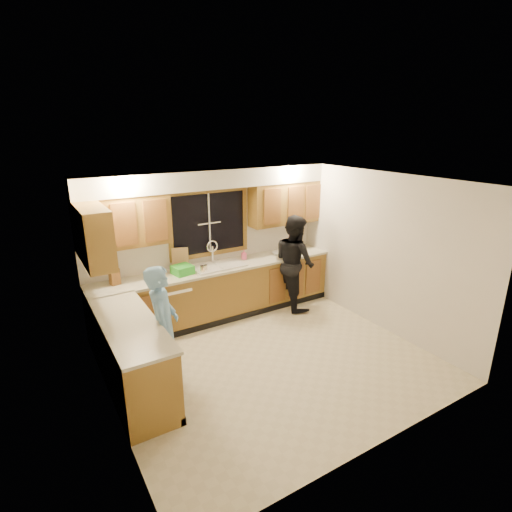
{
  "coord_description": "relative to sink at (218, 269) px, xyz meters",
  "views": [
    {
      "loc": [
        -2.71,
        -4.08,
        3.15
      ],
      "look_at": [
        0.17,
        0.65,
        1.34
      ],
      "focal_mm": 28.0,
      "sensor_mm": 36.0,
      "label": 1
    }
  ],
  "objects": [
    {
      "name": "wall_left",
      "position": [
        -2.1,
        -1.6,
        0.39
      ],
      "size": [
        0.0,
        3.8,
        3.8
      ],
      "primitive_type": "plane",
      "rotation": [
        1.57,
        0.0,
        1.57
      ],
      "color": "silver",
      "rests_on": "ground"
    },
    {
      "name": "sink",
      "position": [
        0.0,
        0.0,
        0.0
      ],
      "size": [
        0.86,
        0.52,
        0.57
      ],
      "color": "silver",
      "rests_on": "countertop_back"
    },
    {
      "name": "window_frame",
      "position": [
        0.0,
        0.29,
        0.74
      ],
      "size": [
        1.44,
        0.03,
        1.14
      ],
      "color": "black",
      "rests_on": "wall_back"
    },
    {
      "name": "can_right",
      "position": [
        -0.27,
        -0.12,
        0.11
      ],
      "size": [
        0.06,
        0.06,
        0.11
      ],
      "primitive_type": "cylinder",
      "rotation": [
        0.0,
        0.0,
        -0.07
      ],
      "color": "beige",
      "rests_on": "countertop_back"
    },
    {
      "name": "wall_back",
      "position": [
        0.0,
        0.3,
        0.39
      ],
      "size": [
        4.2,
        0.0,
        4.2
      ],
      "primitive_type": "plane",
      "rotation": [
        1.57,
        0.0,
        0.0
      ],
      "color": "silver",
      "rests_on": "ground"
    },
    {
      "name": "man",
      "position": [
        -1.4,
        -1.31,
        -0.07
      ],
      "size": [
        0.57,
        0.68,
        1.58
      ],
      "primitive_type": "imported",
      "rotation": [
        0.0,
        0.0,
        1.19
      ],
      "color": "#6DA0CF",
      "rests_on": "floor"
    },
    {
      "name": "upper_cabinets_return",
      "position": [
        -1.94,
        -0.48,
        0.96
      ],
      "size": [
        0.33,
        0.9,
        0.75
      ],
      "primitive_type": "cube",
      "color": "olive",
      "rests_on": "wall_left"
    },
    {
      "name": "soffit",
      "position": [
        0.0,
        0.12,
        1.49
      ],
      "size": [
        4.2,
        0.35,
        0.3
      ],
      "primitive_type": "cube",
      "color": "silver",
      "rests_on": "wall_back"
    },
    {
      "name": "dishwasher",
      "position": [
        -0.85,
        -0.01,
        -0.45
      ],
      "size": [
        0.6,
        0.56,
        0.82
      ],
      "primitive_type": "cube",
      "color": "white",
      "rests_on": "floor"
    },
    {
      "name": "bowl",
      "position": [
        1.21,
        0.01,
        0.08
      ],
      "size": [
        0.2,
        0.2,
        0.05
      ],
      "primitive_type": "imported",
      "rotation": [
        0.0,
        0.0,
        -0.02
      ],
      "color": "silver",
      "rests_on": "countertop_back"
    },
    {
      "name": "upper_cabinets_right",
      "position": [
        1.43,
        0.13,
        0.96
      ],
      "size": [
        1.35,
        0.33,
        0.75
      ],
      "primitive_type": "cube",
      "color": "olive",
      "rests_on": "wall_back"
    },
    {
      "name": "countertop_left",
      "position": [
        -1.79,
        -1.25,
        0.04
      ],
      "size": [
        0.63,
        1.9,
        0.04
      ],
      "primitive_type": "cube",
      "color": "beige",
      "rests_on": "base_cabinets_left"
    },
    {
      "name": "ceiling",
      "position": [
        0.0,
        -1.6,
        1.64
      ],
      "size": [
        4.2,
        4.2,
        0.0
      ],
      "primitive_type": "plane",
      "rotation": [
        3.14,
        0.0,
        0.0
      ],
      "color": "silver"
    },
    {
      "name": "upper_cabinets_left",
      "position": [
        -1.43,
        0.13,
        0.96
      ],
      "size": [
        1.35,
        0.33,
        0.75
      ],
      "primitive_type": "cube",
      "color": "olive",
      "rests_on": "wall_back"
    },
    {
      "name": "knife_block",
      "position": [
        -1.65,
        0.07,
        0.18
      ],
      "size": [
        0.16,
        0.14,
        0.25
      ],
      "primitive_type": "cube",
      "rotation": [
        0.0,
        0.0,
        0.23
      ],
      "color": "brown",
      "rests_on": "countertop_back"
    },
    {
      "name": "base_cabinets_left",
      "position": [
        -1.8,
        -1.25,
        -0.42
      ],
      "size": [
        0.6,
        1.9,
        0.88
      ],
      "primitive_type": "cube",
      "color": "olive",
      "rests_on": "ground"
    },
    {
      "name": "dish_crate",
      "position": [
        -0.63,
        -0.04,
        0.12
      ],
      "size": [
        0.34,
        0.32,
        0.14
      ],
      "primitive_type": "cube",
      "rotation": [
        0.0,
        0.0,
        0.18
      ],
      "color": "green",
      "rests_on": "countertop_back"
    },
    {
      "name": "wall_right",
      "position": [
        2.1,
        -1.6,
        0.39
      ],
      "size": [
        0.0,
        3.8,
        3.8
      ],
      "primitive_type": "plane",
      "rotation": [
        1.57,
        0.0,
        -1.57
      ],
      "color": "silver",
      "rests_on": "ground"
    },
    {
      "name": "can_left",
      "position": [
        -0.35,
        -0.18,
        0.12
      ],
      "size": [
        0.08,
        0.08,
        0.13
      ],
      "primitive_type": "cylinder",
      "rotation": [
        0.0,
        0.0,
        -0.1
      ],
      "color": "beige",
      "rests_on": "countertop_back"
    },
    {
      "name": "countertop_back",
      "position": [
        0.0,
        -0.02,
        0.04
      ],
      "size": [
        4.2,
        0.63,
        0.04
      ],
      "primitive_type": "cube",
      "color": "beige",
      "rests_on": "base_cabinets_back"
    },
    {
      "name": "cutting_board",
      "position": [
        -0.57,
        0.19,
        0.23
      ],
      "size": [
        0.28,
        0.18,
        0.35
      ],
      "primitive_type": "cube",
      "rotation": [
        -0.21,
        0.0,
        -0.34
      ],
      "color": "tan",
      "rests_on": "countertop_back"
    },
    {
      "name": "woman",
      "position": [
        1.35,
        -0.33,
        -0.02
      ],
      "size": [
        0.69,
        0.86,
        1.7
      ],
      "primitive_type": "imported",
      "rotation": [
        0.0,
        0.0,
        1.51
      ],
      "color": "black",
      "rests_on": "floor"
    },
    {
      "name": "base_cabinets_back",
      "position": [
        0.0,
        -0.0,
        -0.42
      ],
      "size": [
        4.2,
        0.6,
        0.88
      ],
      "primitive_type": "cube",
      "color": "olive",
      "rests_on": "ground"
    },
    {
      "name": "stove",
      "position": [
        -1.8,
        -1.82,
        -0.41
      ],
      "size": [
        0.58,
        0.75,
        0.9
      ],
      "primitive_type": "cube",
      "color": "white",
      "rests_on": "floor"
    },
    {
      "name": "floor",
      "position": [
        0.0,
        -1.6,
        -0.86
      ],
      "size": [
        4.2,
        4.2,
        0.0
      ],
      "primitive_type": "plane",
      "color": "beige",
      "rests_on": "ground"
    },
    {
      "name": "soap_bottle",
      "position": [
        0.56,
        0.1,
        0.14
      ],
      "size": [
        0.09,
        0.09,
        0.17
      ],
      "primitive_type": "imported",
      "rotation": [
        0.0,
        0.0,
        -0.21
      ],
      "color": "#F45C8D",
      "rests_on": "countertop_back"
    }
  ]
}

